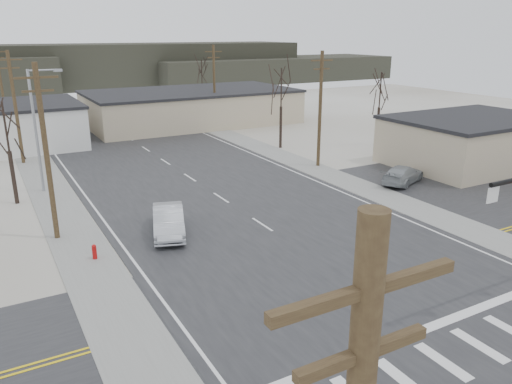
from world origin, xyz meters
TOP-DOWN VIEW (x-y plane):
  - ground at (0.00, 0.00)m, footprint 140.00×140.00m
  - main_road at (0.00, 15.00)m, footprint 18.00×110.00m
  - cross_road at (0.00, 0.00)m, footprint 90.00×10.00m
  - parking_lot at (20.00, 6.00)m, footprint 18.00×20.00m
  - sidewalk_left at (-10.60, 20.00)m, footprint 3.00×90.00m
  - sidewalk_right at (10.60, 20.00)m, footprint 3.00×90.00m
  - fire_hydrant at (-10.20, 8.00)m, footprint 0.24×0.24m
  - building_right_far at (10.00, 44.00)m, footprint 26.30×14.30m
  - building_lot at (24.00, 12.00)m, footprint 14.30×10.30m
  - upole_left_b at (-11.50, 12.00)m, footprint 2.20×0.30m
  - upole_left_c at (-11.50, 32.00)m, footprint 2.20×0.30m
  - upole_left_d at (-11.50, 52.00)m, footprint 2.20×0.30m
  - upole_right_a at (11.50, 18.00)m, footprint 2.20×0.30m
  - upole_right_b at (11.50, 40.00)m, footprint 2.20×0.30m
  - streetlight_main at (-10.80, 22.00)m, footprint 2.40×0.25m
  - tree_left_near at (-13.00, 20.00)m, footprint 3.30×3.30m
  - tree_right_mid at (12.50, 26.00)m, footprint 3.74×3.74m
  - tree_right_far at (15.00, 52.00)m, footprint 3.52×3.52m
  - tree_lot at (22.00, 22.00)m, footprint 3.52×3.52m
  - hill_center at (15.00, 96.00)m, footprint 80.00×18.00m
  - hill_right at (50.00, 90.00)m, footprint 60.00×18.00m
  - sedan_crossing at (-5.59, 9.40)m, footprint 3.18×5.29m
  - car_far_a at (4.34, 41.32)m, footprint 3.92×6.01m
  - car_far_b at (-4.31, 63.75)m, footprint 2.63×4.53m
  - car_parked_silver at (14.16, 10.34)m, footprint 5.24×3.74m

SIDE VIEW (x-z plane):
  - ground at x=0.00m, z-range 0.00..0.00m
  - parking_lot at x=20.00m, z-range 0.00..0.03m
  - cross_road at x=0.00m, z-range 0.00..0.04m
  - main_road at x=0.00m, z-range 0.00..0.05m
  - sidewalk_left at x=-10.60m, z-range 0.00..0.06m
  - sidewalk_right at x=10.60m, z-range 0.00..0.06m
  - fire_hydrant at x=-10.20m, z-range 0.02..0.89m
  - car_parked_silver at x=14.16m, z-range 0.03..1.44m
  - car_far_b at x=-4.31m, z-range 0.05..1.50m
  - car_far_a at x=4.34m, z-range 0.05..1.66m
  - sedan_crossing at x=-5.59m, z-range 0.05..1.69m
  - building_right_far at x=10.00m, z-range 0.00..4.30m
  - building_lot at x=24.00m, z-range 0.01..4.31m
  - hill_right at x=50.00m, z-range 0.00..5.50m
  - hill_center at x=15.00m, z-range 0.00..9.00m
  - streetlight_main at x=-10.80m, z-range 0.59..9.59m
  - upole_left_b at x=-11.50m, z-range 0.22..10.22m
  - upole_left_c at x=-11.50m, z-range 0.22..10.22m
  - upole_left_d at x=-11.50m, z-range 0.22..10.22m
  - upole_right_a at x=11.50m, z-range 0.22..10.22m
  - upole_right_b at x=11.50m, z-range 0.22..10.22m
  - tree_left_near at x=-13.00m, z-range 1.55..8.90m
  - tree_right_far at x=15.00m, z-range 1.66..9.50m
  - tree_lot at x=22.00m, z-range 1.66..9.50m
  - tree_right_mid at x=12.50m, z-range 1.77..10.10m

